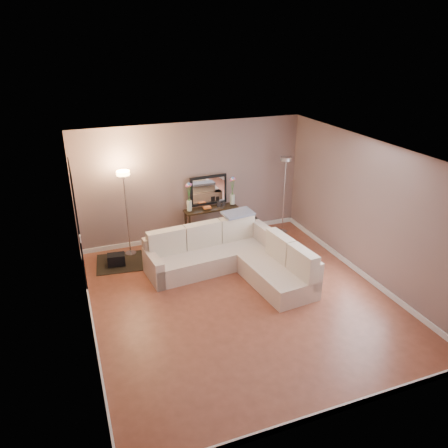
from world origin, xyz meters
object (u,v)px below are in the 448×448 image
object	(u,v)px
floor_lamp_lit	(125,197)
floor_lamp_unlit	(285,180)
console_table	(208,222)
sectional_sofa	(233,257)

from	to	relation	value
floor_lamp_lit	floor_lamp_unlit	distance (m)	3.50
console_table	floor_lamp_lit	size ratio (longest dim) A/B	0.67
console_table	floor_lamp_unlit	world-z (taller)	floor_lamp_unlit
sectional_sofa	floor_lamp_lit	xyz separation A→B (m)	(-1.74, 1.45, 0.96)
sectional_sofa	floor_lamp_unlit	xyz separation A→B (m)	(1.76, 1.31, 0.95)
console_table	floor_lamp_lit	xyz separation A→B (m)	(-1.77, -0.11, 0.86)
sectional_sofa	console_table	xyz separation A→B (m)	(0.03, 1.56, 0.09)
floor_lamp_lit	floor_lamp_unlit	xyz separation A→B (m)	(3.50, -0.14, -0.01)
floor_lamp_lit	floor_lamp_unlit	bearing A→B (deg)	-2.34
sectional_sofa	floor_lamp_unlit	bearing A→B (deg)	36.54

